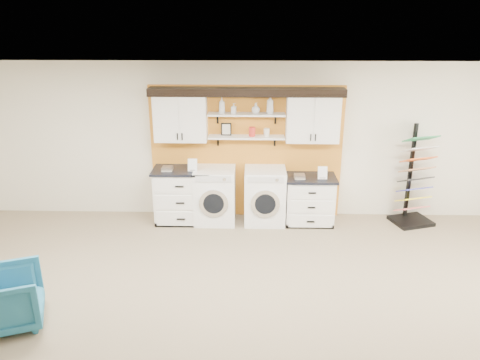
{
  "coord_description": "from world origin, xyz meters",
  "views": [
    {
      "loc": [
        0.09,
        -4.07,
        3.61
      ],
      "look_at": [
        -0.07,
        2.3,
        1.28
      ],
      "focal_mm": 35.0,
      "sensor_mm": 36.0,
      "label": 1
    }
  ],
  "objects_px": {
    "dryer": "(265,196)",
    "armchair": "(8,299)",
    "base_cabinet_right": "(309,199)",
    "washer": "(215,195)",
    "sample_rack": "(413,193)",
    "base_cabinet_left": "(183,195)"
  },
  "relations": [
    {
      "from": "sample_rack",
      "to": "armchair",
      "type": "height_order",
      "value": "sample_rack"
    },
    {
      "from": "base_cabinet_left",
      "to": "dryer",
      "type": "bearing_deg",
      "value": -0.13
    },
    {
      "from": "armchair",
      "to": "base_cabinet_left",
      "type": "bearing_deg",
      "value": -50.22
    },
    {
      "from": "sample_rack",
      "to": "base_cabinet_right",
      "type": "bearing_deg",
      "value": 163.54
    },
    {
      "from": "base_cabinet_left",
      "to": "sample_rack",
      "type": "xyz_separation_m",
      "value": [
        4.09,
        0.04,
        0.06
      ]
    },
    {
      "from": "dryer",
      "to": "armchair",
      "type": "xyz_separation_m",
      "value": [
        -3.15,
        -3.0,
        -0.15
      ]
    },
    {
      "from": "base_cabinet_left",
      "to": "armchair",
      "type": "xyz_separation_m",
      "value": [
        -1.68,
        -3.01,
        -0.14
      ]
    },
    {
      "from": "sample_rack",
      "to": "base_cabinet_left",
      "type": "bearing_deg",
      "value": 162.92
    },
    {
      "from": "washer",
      "to": "dryer",
      "type": "height_order",
      "value": "same"
    },
    {
      "from": "base_cabinet_left",
      "to": "washer",
      "type": "height_order",
      "value": "washer"
    },
    {
      "from": "washer",
      "to": "sample_rack",
      "type": "relative_size",
      "value": 0.56
    },
    {
      "from": "washer",
      "to": "sample_rack",
      "type": "height_order",
      "value": "sample_rack"
    },
    {
      "from": "base_cabinet_left",
      "to": "sample_rack",
      "type": "distance_m",
      "value": 4.09
    },
    {
      "from": "base_cabinet_right",
      "to": "washer",
      "type": "distance_m",
      "value": 1.68
    },
    {
      "from": "base_cabinet_right",
      "to": "dryer",
      "type": "bearing_deg",
      "value": -179.75
    },
    {
      "from": "base_cabinet_right",
      "to": "washer",
      "type": "xyz_separation_m",
      "value": [
        -1.68,
        -0.0,
        0.06
      ]
    },
    {
      "from": "washer",
      "to": "armchair",
      "type": "distance_m",
      "value": 3.77
    },
    {
      "from": "armchair",
      "to": "base_cabinet_right",
      "type": "bearing_deg",
      "value": -73.64
    },
    {
      "from": "dryer",
      "to": "sample_rack",
      "type": "xyz_separation_m",
      "value": [
        2.63,
        0.04,
        0.06
      ]
    },
    {
      "from": "washer",
      "to": "armchair",
      "type": "bearing_deg",
      "value": -127.0
    },
    {
      "from": "dryer",
      "to": "armchair",
      "type": "height_order",
      "value": "dryer"
    },
    {
      "from": "base_cabinet_left",
      "to": "base_cabinet_right",
      "type": "xyz_separation_m",
      "value": [
        2.26,
        0.0,
        -0.06
      ]
    }
  ]
}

